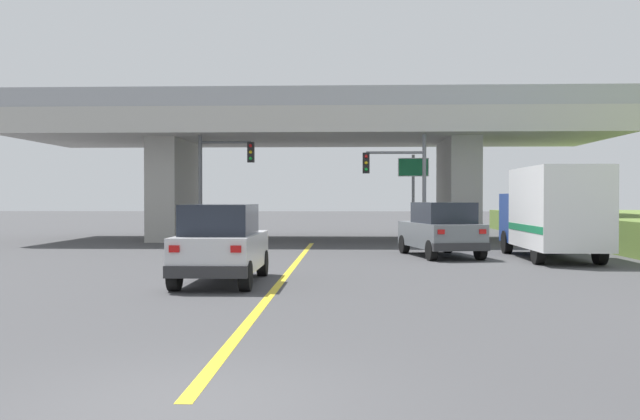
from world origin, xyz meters
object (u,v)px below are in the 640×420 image
object	(u,v)px
suv_lead	(222,244)
highway_sign	(413,179)
traffic_signal_nearside	(402,177)
box_truck	(553,212)
suv_crossing	(441,229)
traffic_signal_farside	(218,170)

from	to	relation	value
suv_lead	highway_sign	bearing A→B (deg)	69.35
traffic_signal_nearside	highway_sign	xyz separation A→B (m)	(0.67, 1.91, -0.05)
box_truck	suv_lead	bearing A→B (deg)	-144.46
suv_crossing	traffic_signal_nearside	xyz separation A→B (m)	(-0.94, 6.58, 2.16)
suv_lead	suv_crossing	world-z (taller)	same
traffic_signal_farside	suv_crossing	bearing A→B (deg)	-36.17
suv_lead	traffic_signal_farside	size ratio (longest dim) A/B	0.78
suv_lead	traffic_signal_farside	xyz separation A→B (m)	(-2.93, 15.56, 2.50)
box_truck	suv_crossing	bearing A→B (deg)	164.38
traffic_signal_farside	highway_sign	bearing A→B (deg)	8.88
traffic_signal_nearside	traffic_signal_farside	xyz separation A→B (m)	(-8.67, 0.45, 0.34)
traffic_signal_farside	highway_sign	size ratio (longest dim) A/B	1.33
suv_crossing	highway_sign	world-z (taller)	highway_sign
suv_lead	suv_crossing	xyz separation A→B (m)	(6.68, 8.53, 0.00)
suv_crossing	traffic_signal_farside	size ratio (longest dim) A/B	0.85
traffic_signal_nearside	suv_crossing	bearing A→B (deg)	-81.88
suv_crossing	highway_sign	bearing A→B (deg)	80.06
suv_lead	traffic_signal_farside	bearing A→B (deg)	100.67
highway_sign	box_truck	bearing A→B (deg)	-67.01
suv_crossing	suv_lead	bearing A→B (deg)	-139.78
suv_crossing	traffic_signal_nearside	bearing A→B (deg)	86.39
suv_lead	traffic_signal_nearside	distance (m)	16.31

